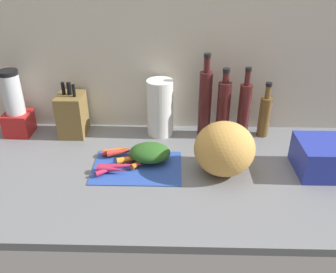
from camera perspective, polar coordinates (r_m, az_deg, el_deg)
The scene contains 22 objects.
ground_plane at distance 139.88cm, azimuth -0.04°, elevation -5.77°, with size 170.00×80.00×3.00cm, color slate.
wall_back at distance 160.93cm, azimuth 0.32°, elevation 11.51°, with size 170.00×3.00×60.00cm, color beige.
cutting_board at distance 140.09cm, azimuth -4.96°, elevation -4.89°, with size 34.45×23.93×0.80cm, color #2D51B7.
carrot_0 at distance 142.25cm, azimuth -5.34°, elevation -3.46°, with size 2.85×2.85×14.60cm, color orange.
carrot_1 at distance 147.26cm, azimuth -8.00°, elevation -2.57°, with size 2.18×2.18×12.86cm, color red.
carrot_2 at distance 147.23cm, azimuth -6.63°, elevation -2.32°, with size 2.89×2.89×16.41cm, color red.
carrot_3 at distance 149.46cm, azimuth -7.96°, elevation -2.07°, with size 2.12×2.12×12.53cm, color orange.
carrot_4 at distance 143.99cm, azimuth -5.15°, elevation -3.19°, with size 2.13×2.13×11.64cm, color #B2264C.
carrot_5 at distance 138.27cm, azimuth -8.36°, elevation -4.90°, with size 2.10×2.10×16.69cm, color #B2264C.
carrot_6 at distance 140.51cm, azimuth -4.28°, elevation -4.01°, with size 2.24×2.24×10.57cm, color orange.
carrot_7 at distance 137.85cm, azimuth -7.46°, elevation -4.69°, with size 3.10×3.10×17.42cm, color #B2264C.
carrot_8 at distance 136.54cm, azimuth -8.96°, elevation -5.22°, with size 2.96×2.96×11.37cm, color #B2264C.
carrot_greens_pile at distance 141.38cm, azimuth -2.92°, elevation -2.61°, with size 16.40×12.61×6.94cm, color #2D6023.
winter_squash at distance 133.48cm, azimuth 9.02°, elevation -1.97°, with size 22.70×21.15×20.75cm, color gold.
knife_block at distance 165.41cm, azimuth -15.09°, elevation 3.43°, with size 11.31×13.79×24.54cm.
blender_appliance at distance 172.49cm, azimuth -23.28°, elevation 4.27°, with size 11.32×11.32×30.07cm.
paper_towel_roll at distance 158.75cm, azimuth -1.26°, elevation 4.61°, with size 11.70×11.70×25.62cm, color white.
bottle_0 at distance 157.62cm, azimuth 5.94°, elevation 5.50°, with size 5.67×5.67×37.51cm.
bottle_1 at distance 157.48cm, azimuth 8.86°, elevation 4.41°, with size 5.81×5.81×31.89cm.
bottle_2 at distance 158.80cm, azimuth 12.08°, elevation 4.20°, with size 5.28×5.28×32.50cm.
bottle_3 at distance 164.11cm, azimuth 15.22°, elevation 3.36°, with size 5.11×5.11×25.23cm.
dish_rack at distance 148.41cm, azimuth 24.80°, elevation -3.04°, with size 26.44×19.51×12.32cm, color #2838AD.
Camera 1 is at (3.04, -115.09, 77.96)cm, focal length 38.04 mm.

